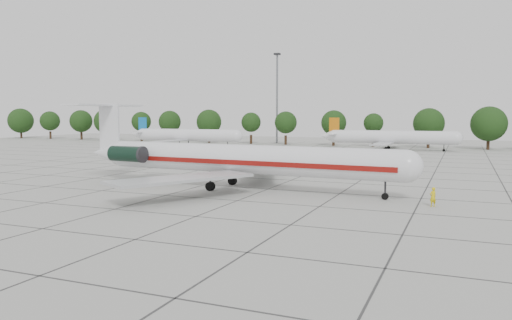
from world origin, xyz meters
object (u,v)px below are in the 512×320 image
at_px(main_airliner, 226,158).
at_px(floodlight_mast, 277,93).
at_px(ground_crew, 433,197).
at_px(bg_airliner_b, 187,135).
at_px(bg_airliner_c, 391,137).

bearing_deg(main_airliner, floodlight_mast, 110.11).
xyz_separation_m(ground_crew, floodlight_mast, (-47.28, 88.08, 13.41)).
xyz_separation_m(ground_crew, bg_airliner_b, (-62.12, 62.71, 2.04)).
xyz_separation_m(ground_crew, bg_airliner_c, (-13.02, 70.55, 2.04)).
height_order(ground_crew, bg_airliner_c, bg_airliner_c).
distance_m(ground_crew, floodlight_mast, 100.86).
height_order(bg_airliner_b, floodlight_mast, floodlight_mast).
distance_m(bg_airliner_b, bg_airliner_c, 49.72).
distance_m(main_airliner, bg_airliner_b, 72.01).
height_order(main_airliner, bg_airliner_c, main_airliner).
relative_size(main_airliner, bg_airliner_c, 1.43).
distance_m(main_airliner, ground_crew, 22.19).
relative_size(main_airliner, floodlight_mast, 1.59).
bearing_deg(bg_airliner_b, ground_crew, -45.27).
relative_size(ground_crew, bg_airliner_c, 0.06).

